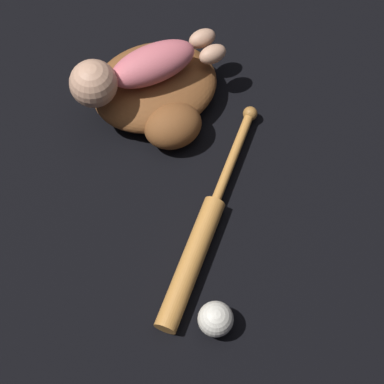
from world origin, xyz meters
TOP-DOWN VIEW (x-y plane):
  - ground_plane at (0.00, 0.00)m, footprint 6.00×6.00m
  - baseball_glove at (-0.05, 0.01)m, footprint 0.31×0.31m
  - baby_figure at (-0.00, -0.01)m, footprint 0.36×0.10m
  - baseball_bat at (0.03, 0.37)m, footprint 0.43×0.40m
  - baseball at (0.08, 0.54)m, footprint 0.07×0.07m

SIDE VIEW (x-z plane):
  - ground_plane at x=0.00m, z-range 0.00..0.00m
  - baseball_bat at x=0.03m, z-range 0.00..0.05m
  - baseball at x=0.08m, z-range 0.00..0.07m
  - baseball_glove at x=-0.05m, z-range 0.00..0.09m
  - baby_figure at x=0.00m, z-range 0.08..0.19m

